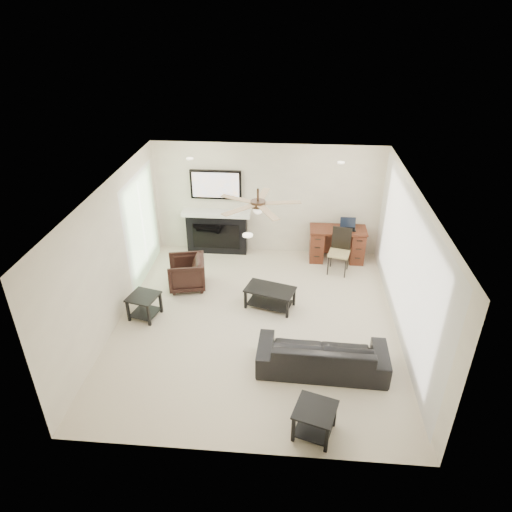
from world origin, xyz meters
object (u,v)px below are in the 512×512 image
object	(u,v)px
coffee_table	(270,298)
fireplace_unit	(216,213)
armchair	(187,273)
desk	(337,244)
sofa	(322,354)

from	to	relation	value
coffee_table	fireplace_unit	size ratio (longest dim) A/B	0.47
armchair	desk	xyz separation A→B (m)	(3.06, 1.39, 0.05)
sofa	fireplace_unit	distance (m)	4.36
armchair	desk	world-z (taller)	desk
fireplace_unit	desk	xyz separation A→B (m)	(2.69, -0.16, -0.57)
armchair	sofa	bearing A→B (deg)	38.69
fireplace_unit	coffee_table	bearing A→B (deg)	-57.62
sofa	coffee_table	distance (m)	1.84
armchair	fireplace_unit	size ratio (longest dim) A/B	0.38
fireplace_unit	sofa	bearing A→B (deg)	-58.91
armchair	desk	size ratio (longest dim) A/B	0.59
fireplace_unit	armchair	bearing A→B (deg)	-103.61
coffee_table	sofa	bearing A→B (deg)	-44.29
sofa	desk	world-z (taller)	desk
armchair	desk	distance (m)	3.36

